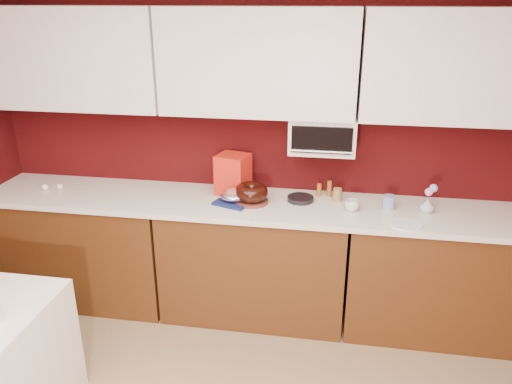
{
  "coord_description": "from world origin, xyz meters",
  "views": [
    {
      "loc": [
        0.55,
        -1.27,
        2.26
      ],
      "look_at": [
        0.03,
        1.84,
        1.02
      ],
      "focal_mm": 35.0,
      "sensor_mm": 36.0,
      "label": 1
    }
  ],
  "objects_px": {
    "toaster_oven": "(323,134)",
    "pandoro_box": "(233,174)",
    "coffee_mug": "(352,204)",
    "flower_vase": "(427,205)",
    "blue_jar": "(389,202)",
    "bundt_cake": "(251,192)",
    "foil_ham_nest": "(233,196)"
  },
  "relations": [
    {
      "from": "toaster_oven",
      "to": "pandoro_box",
      "type": "height_order",
      "value": "toaster_oven"
    },
    {
      "from": "toaster_oven",
      "to": "pandoro_box",
      "type": "relative_size",
      "value": 1.51
    },
    {
      "from": "toaster_oven",
      "to": "flower_vase",
      "type": "bearing_deg",
      "value": -11.54
    },
    {
      "from": "toaster_oven",
      "to": "pandoro_box",
      "type": "xyz_separation_m",
      "value": [
        -0.63,
        -0.02,
        -0.33
      ]
    },
    {
      "from": "bundt_cake",
      "to": "blue_jar",
      "type": "xyz_separation_m",
      "value": [
        0.94,
        0.04,
        -0.03
      ]
    },
    {
      "from": "coffee_mug",
      "to": "flower_vase",
      "type": "distance_m",
      "value": 0.5
    },
    {
      "from": "blue_jar",
      "to": "pandoro_box",
      "type": "bearing_deg",
      "value": 174.27
    },
    {
      "from": "toaster_oven",
      "to": "foil_ham_nest",
      "type": "bearing_deg",
      "value": -160.98
    },
    {
      "from": "foil_ham_nest",
      "to": "pandoro_box",
      "type": "relative_size",
      "value": 0.62
    },
    {
      "from": "bundt_cake",
      "to": "flower_vase",
      "type": "height_order",
      "value": "bundt_cake"
    },
    {
      "from": "toaster_oven",
      "to": "bundt_cake",
      "type": "xyz_separation_m",
      "value": [
        -0.47,
        -0.17,
        -0.39
      ]
    },
    {
      "from": "bundt_cake",
      "to": "foil_ham_nest",
      "type": "relative_size",
      "value": 1.29
    },
    {
      "from": "flower_vase",
      "to": "blue_jar",
      "type": "bearing_deg",
      "value": 175.49
    },
    {
      "from": "pandoro_box",
      "to": "coffee_mug",
      "type": "bearing_deg",
      "value": 2.99
    },
    {
      "from": "pandoro_box",
      "to": "flower_vase",
      "type": "xyz_separation_m",
      "value": [
        1.35,
        -0.13,
        -0.09
      ]
    },
    {
      "from": "foil_ham_nest",
      "to": "blue_jar",
      "type": "height_order",
      "value": "blue_jar"
    },
    {
      "from": "toaster_oven",
      "to": "coffee_mug",
      "type": "xyz_separation_m",
      "value": [
        0.22,
        -0.2,
        -0.43
      ]
    },
    {
      "from": "foil_ham_nest",
      "to": "pandoro_box",
      "type": "distance_m",
      "value": 0.21
    },
    {
      "from": "coffee_mug",
      "to": "flower_vase",
      "type": "bearing_deg",
      "value": 5.9
    },
    {
      "from": "pandoro_box",
      "to": "blue_jar",
      "type": "bearing_deg",
      "value": 9.24
    },
    {
      "from": "blue_jar",
      "to": "toaster_oven",
      "type": "bearing_deg",
      "value": 164.9
    },
    {
      "from": "blue_jar",
      "to": "flower_vase",
      "type": "relative_size",
      "value": 0.87
    },
    {
      "from": "flower_vase",
      "to": "foil_ham_nest",
      "type": "bearing_deg",
      "value": -177.48
    },
    {
      "from": "toaster_oven",
      "to": "coffee_mug",
      "type": "height_order",
      "value": "toaster_oven"
    },
    {
      "from": "foil_ham_nest",
      "to": "blue_jar",
      "type": "relative_size",
      "value": 1.88
    },
    {
      "from": "bundt_cake",
      "to": "coffee_mug",
      "type": "xyz_separation_m",
      "value": [
        0.7,
        -0.03,
        -0.03
      ]
    },
    {
      "from": "toaster_oven",
      "to": "blue_jar",
      "type": "bearing_deg",
      "value": -15.1
    },
    {
      "from": "foil_ham_nest",
      "to": "coffee_mug",
      "type": "relative_size",
      "value": 1.99
    },
    {
      "from": "blue_jar",
      "to": "coffee_mug",
      "type": "bearing_deg",
      "value": -164.11
    },
    {
      "from": "foil_ham_nest",
      "to": "flower_vase",
      "type": "height_order",
      "value": "flower_vase"
    },
    {
      "from": "foil_ham_nest",
      "to": "coffee_mug",
      "type": "bearing_deg",
      "value": 0.45
    },
    {
      "from": "pandoro_box",
      "to": "flower_vase",
      "type": "bearing_deg",
      "value": 9.47
    }
  ]
}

